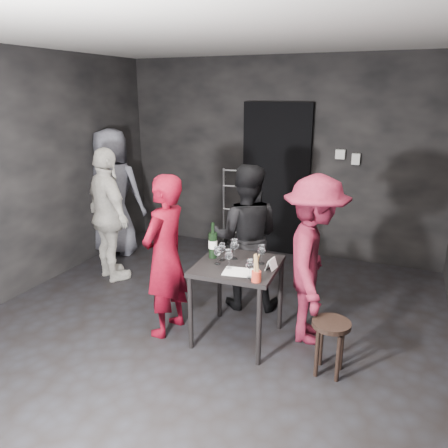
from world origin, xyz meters
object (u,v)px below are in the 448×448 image
at_px(tasting_table, 237,274).
at_px(stool, 331,334).
at_px(man_maroon, 314,257).
at_px(hand_truck, 234,235).
at_px(bystander_cream, 108,210).
at_px(server_red, 165,254).
at_px(breadstick_cup, 256,269).
at_px(bystander_grey, 112,182).
at_px(wine_bottle, 213,244).
at_px(woman_black, 246,235).

distance_m(tasting_table, stool, 0.96).
xyz_separation_m(stool, man_maroon, (-0.27, 0.49, 0.44)).
distance_m(hand_truck, stool, 3.07).
bearing_deg(man_maroon, stool, -161.95).
relative_size(stool, bystander_cream, 0.27).
bearing_deg(server_red, stool, 92.70).
relative_size(bystander_cream, breadstick_cup, 7.02).
height_order(bystander_grey, breadstick_cup, bystander_grey).
height_order(hand_truck, breadstick_cup, hand_truck).
distance_m(server_red, bystander_cream, 1.51).
bearing_deg(wine_bottle, man_maroon, 13.93).
distance_m(hand_truck, woman_black, 1.85).
height_order(stool, breadstick_cup, breadstick_cup).
xyz_separation_m(bystander_cream, wine_bottle, (1.66, -0.62, 0.00)).
height_order(tasting_table, stool, tasting_table).
height_order(woman_black, bystander_cream, bystander_cream).
distance_m(server_red, man_maroon, 1.36).
height_order(man_maroon, wine_bottle, man_maroon).
relative_size(tasting_table, bystander_grey, 0.36).
bearing_deg(hand_truck, server_red, -91.05).
bearing_deg(man_maroon, wine_bottle, 93.22).
bearing_deg(woman_black, wine_bottle, 66.09).
bearing_deg(woman_black, stool, 125.64).
xyz_separation_m(bystander_cream, bystander_grey, (-0.50, 0.77, 0.16)).
height_order(tasting_table, woman_black, woman_black).
xyz_separation_m(bystander_grey, breadstick_cup, (2.71, -1.74, -0.18)).
xyz_separation_m(bystander_grey, wine_bottle, (2.16, -1.39, -0.16)).
height_order(woman_black, wine_bottle, woman_black).
relative_size(hand_truck, wine_bottle, 3.50).
xyz_separation_m(tasting_table, woman_black, (-0.17, 0.67, 0.14)).
bearing_deg(bystander_cream, breadstick_cup, -173.74).
bearing_deg(hand_truck, stool, -60.87).
bearing_deg(woman_black, server_red, 43.62).
distance_m(server_red, woman_black, 0.95).
height_order(server_red, wine_bottle, server_red).
distance_m(woman_black, bystander_grey, 2.40).
distance_m(tasting_table, breadstick_cup, 0.45).
height_order(woman_black, breadstick_cup, woman_black).
bearing_deg(tasting_table, man_maroon, 24.33).
bearing_deg(hand_truck, bystander_cream, -129.74).
bearing_deg(wine_bottle, bystander_cream, 159.42).
distance_m(bystander_grey, wine_bottle, 2.58).
relative_size(hand_truck, stool, 2.51).
relative_size(tasting_table, stool, 1.60).
xyz_separation_m(hand_truck, tasting_table, (0.94, -2.25, 0.43)).
height_order(hand_truck, tasting_table, hand_truck).
bearing_deg(wine_bottle, hand_truck, 106.94).
relative_size(tasting_table, wine_bottle, 2.22).
relative_size(server_red, bystander_cream, 0.90).
relative_size(server_red, wine_bottle, 4.69).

